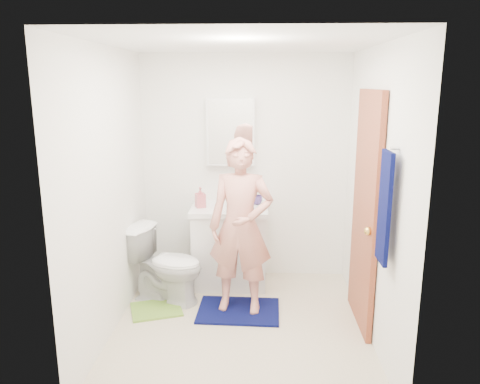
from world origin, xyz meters
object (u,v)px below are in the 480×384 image
at_px(toilet, 166,264).
at_px(man, 241,227).
at_px(medicine_cabinet, 231,132).
at_px(towel, 385,208).
at_px(vanity_cabinet, 230,248).
at_px(toothbrush_cup, 257,200).
at_px(soap_dispenser, 200,197).

height_order(toilet, man, man).
bearing_deg(medicine_cabinet, towel, -55.39).
bearing_deg(vanity_cabinet, toilet, -144.49).
bearing_deg(towel, man, 140.30).
bearing_deg(man, toilet, 172.39).
xyz_separation_m(vanity_cabinet, toothbrush_cup, (0.28, 0.11, 0.50)).
bearing_deg(toilet, towel, -102.71).
relative_size(vanity_cabinet, man, 0.50).
bearing_deg(toilet, vanity_cabinet, -36.40).
relative_size(towel, toothbrush_cup, 6.88).
height_order(soap_dispenser, toothbrush_cup, soap_dispenser).
height_order(toothbrush_cup, man, man).
bearing_deg(towel, vanity_cabinet, 128.47).
height_order(vanity_cabinet, soap_dispenser, soap_dispenser).
relative_size(medicine_cabinet, toothbrush_cup, 6.02).
bearing_deg(man, medicine_cabinet, 106.67).
bearing_deg(towel, medicine_cabinet, 124.61).
bearing_deg(soap_dispenser, man, -52.96).
bearing_deg(toilet, man, -86.79).
bearing_deg(toothbrush_cup, toilet, -148.47).
xyz_separation_m(medicine_cabinet, man, (0.14, -0.85, -0.77)).
bearing_deg(soap_dispenser, vanity_cabinet, 7.26).
relative_size(toilet, soap_dispenser, 3.53).
height_order(vanity_cabinet, man, man).
bearing_deg(toothbrush_cup, towel, -60.62).
xyz_separation_m(medicine_cabinet, toothbrush_cup, (0.28, -0.11, -0.70)).
bearing_deg(man, soap_dispenser, 134.30).
distance_m(vanity_cabinet, toilet, 0.73).
relative_size(vanity_cabinet, soap_dispenser, 3.78).
distance_m(towel, toothbrush_cup, 1.87).
relative_size(vanity_cabinet, toilet, 1.07).
xyz_separation_m(medicine_cabinet, soap_dispenser, (-0.30, -0.26, -0.64)).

